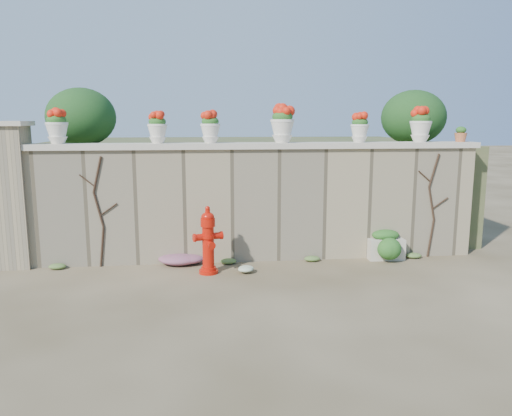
{
  "coord_description": "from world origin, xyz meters",
  "views": [
    {
      "loc": [
        -0.93,
        -6.96,
        2.49
      ],
      "look_at": [
        -0.02,
        1.4,
        1.01
      ],
      "focal_mm": 35.0,
      "sensor_mm": 36.0,
      "label": 1
    }
  ],
  "objects": [
    {
      "name": "urn_pot_4",
      "position": [
        1.89,
        1.8,
        2.36
      ],
      "size": [
        0.33,
        0.33,
        0.52
      ],
      "color": "silver",
      "rests_on": "wall_cap"
    },
    {
      "name": "green_shrub",
      "position": [
        2.36,
        1.32,
        0.28
      ],
      "size": [
        0.59,
        0.53,
        0.56
      ],
      "primitive_type": "ellipsoid",
      "color": "#1E5119",
      "rests_on": "ground"
    },
    {
      "name": "planter_box",
      "position": [
        2.36,
        1.55,
        0.25
      ],
      "size": [
        0.65,
        0.39,
        0.54
      ],
      "rotation": [
        0.0,
        0.0,
        -0.03
      ],
      "color": "beige",
      "rests_on": "ground"
    },
    {
      "name": "urn_pot_1",
      "position": [
        -1.67,
        1.8,
        2.36
      ],
      "size": [
        0.34,
        0.34,
        0.53
      ],
      "color": "silver",
      "rests_on": "wall_cap"
    },
    {
      "name": "raised_fill",
      "position": [
        0.0,
        5.0,
        1.0
      ],
      "size": [
        9.0,
        6.0,
        2.0
      ],
      "primitive_type": "cube",
      "color": "#384C23",
      "rests_on": "ground"
    },
    {
      "name": "vine_left",
      "position": [
        -2.67,
        1.58,
        0.99
      ],
      "size": [
        0.6,
        0.04,
        1.91
      ],
      "color": "black",
      "rests_on": "ground"
    },
    {
      "name": "back_shrub_left",
      "position": [
        -3.2,
        3.0,
        2.55
      ],
      "size": [
        1.3,
        1.3,
        1.1
      ],
      "primitive_type": "ellipsoid",
      "color": "#143814",
      "rests_on": "raised_fill"
    },
    {
      "name": "back_shrub_right",
      "position": [
        3.4,
        3.0,
        2.55
      ],
      "size": [
        1.3,
        1.3,
        1.1
      ],
      "primitive_type": "ellipsoid",
      "color": "#143814",
      "rests_on": "raised_fill"
    },
    {
      "name": "stone_wall",
      "position": [
        0.0,
        1.8,
        1.0
      ],
      "size": [
        8.0,
        0.4,
        2.0
      ],
      "primitive_type": "cube",
      "color": "gray",
      "rests_on": "ground"
    },
    {
      "name": "wall_cap",
      "position": [
        0.0,
        1.8,
        2.05
      ],
      "size": [
        8.1,
        0.52,
        0.1
      ],
      "primitive_type": "cube",
      "color": "beige",
      "rests_on": "stone_wall"
    },
    {
      "name": "urn_pot_0",
      "position": [
        -3.33,
        1.8,
        2.39
      ],
      "size": [
        0.37,
        0.37,
        0.58
      ],
      "color": "silver",
      "rests_on": "wall_cap"
    },
    {
      "name": "magenta_clump",
      "position": [
        -1.31,
        1.55,
        0.11
      ],
      "size": [
        0.86,
        0.57,
        0.23
      ],
      "primitive_type": "ellipsoid",
      "color": "#B6248D",
      "rests_on": "ground"
    },
    {
      "name": "vine_right",
      "position": [
        3.23,
        1.58,
        0.99
      ],
      "size": [
        0.6,
        0.04,
        1.91
      ],
      "color": "black",
      "rests_on": "ground"
    },
    {
      "name": "terracotta_pot",
      "position": [
        3.8,
        1.8,
        2.22
      ],
      "size": [
        0.23,
        0.23,
        0.27
      ],
      "color": "#AF5D35",
      "rests_on": "wall_cap"
    },
    {
      "name": "white_flowers",
      "position": [
        -0.32,
        0.96,
        0.08
      ],
      "size": [
        0.45,
        0.36,
        0.16
      ],
      "primitive_type": "ellipsoid",
      "color": "white",
      "rests_on": "ground"
    },
    {
      "name": "urn_pot_3",
      "position": [
        0.49,
        1.8,
        2.42
      ],
      "size": [
        0.42,
        0.42,
        0.66
      ],
      "color": "silver",
      "rests_on": "wall_cap"
    },
    {
      "name": "urn_pot_5",
      "position": [
        3.02,
        1.8,
        2.4
      ],
      "size": [
        0.39,
        0.39,
        0.61
      ],
      "color": "silver",
      "rests_on": "wall_cap"
    },
    {
      "name": "urn_pot_2",
      "position": [
        -0.77,
        1.8,
        2.37
      ],
      "size": [
        0.34,
        0.34,
        0.54
      ],
      "color": "silver",
      "rests_on": "wall_cap"
    },
    {
      "name": "ground",
      "position": [
        0.0,
        0.0,
        0.0
      ],
      "size": [
        80.0,
        80.0,
        0.0
      ],
      "primitive_type": "plane",
      "color": "#483B24",
      "rests_on": "ground"
    },
    {
      "name": "fire_hydrant",
      "position": [
        -0.85,
        1.0,
        0.56
      ],
      "size": [
        0.48,
        0.34,
        1.12
      ],
      "rotation": [
        0.0,
        0.0,
        0.31
      ],
      "color": "#BB1307",
      "rests_on": "ground"
    },
    {
      "name": "gate_pillar",
      "position": [
        -4.15,
        1.8,
        1.26
      ],
      "size": [
        0.72,
        0.72,
        2.48
      ],
      "color": "gray",
      "rests_on": "ground"
    }
  ]
}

